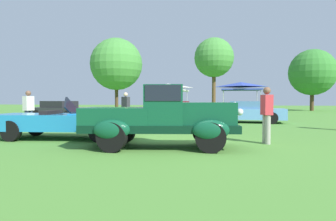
# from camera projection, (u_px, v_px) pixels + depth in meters

# --- Properties ---
(ground_plane) EXTENTS (120.00, 120.00, 0.00)m
(ground_plane) POSITION_uv_depth(u_px,v_px,m) (179.00, 145.00, 8.52)
(ground_plane) COLOR #4C8433
(feature_pickup_truck) EXTENTS (4.35, 2.33, 1.70)m
(feature_pickup_truck) POSITION_uv_depth(u_px,v_px,m) (161.00, 116.00, 8.03)
(feature_pickup_truck) COLOR black
(feature_pickup_truck) RESTS_ON ground_plane
(neighbor_convertible) EXTENTS (4.82, 2.30, 1.40)m
(neighbor_convertible) POSITION_uv_depth(u_px,v_px,m) (68.00, 121.00, 9.95)
(neighbor_convertible) COLOR #1E7AB7
(neighbor_convertible) RESTS_ON ground_plane
(show_car_charcoal) EXTENTS (4.72, 2.72, 1.22)m
(show_car_charcoal) POSITION_uv_depth(u_px,v_px,m) (61.00, 111.00, 19.28)
(show_car_charcoal) COLOR #28282D
(show_car_charcoal) RESTS_ON ground_plane
(show_car_burgundy) EXTENTS (4.14, 2.75, 1.22)m
(show_car_burgundy) POSITION_uv_depth(u_px,v_px,m) (175.00, 112.00, 17.63)
(show_car_burgundy) COLOR maroon
(show_car_burgundy) RESTS_ON ground_plane
(show_car_skyblue) EXTENTS (4.07, 1.92, 1.22)m
(show_car_skyblue) POSITION_uv_depth(u_px,v_px,m) (248.00, 112.00, 16.88)
(show_car_skyblue) COLOR #669EDB
(show_car_skyblue) RESTS_ON ground_plane
(spectator_near_truck) EXTENTS (0.32, 0.44, 1.69)m
(spectator_near_truck) POSITION_uv_depth(u_px,v_px,m) (29.00, 109.00, 12.35)
(spectator_near_truck) COLOR #283351
(spectator_near_truck) RESTS_ON ground_plane
(spectator_by_row) EXTENTS (0.33, 0.45, 1.69)m
(spectator_by_row) POSITION_uv_depth(u_px,v_px,m) (267.00, 113.00, 8.78)
(spectator_by_row) COLOR #9E998E
(spectator_by_row) RESTS_ON ground_plane
(spectator_far_side) EXTENTS (0.46, 0.39, 1.69)m
(spectator_far_side) POSITION_uv_depth(u_px,v_px,m) (126.00, 107.00, 15.41)
(spectator_far_side) COLOR #9E998E
(spectator_far_side) RESTS_ON ground_plane
(canopy_tent_left_field) EXTENTS (3.31, 3.31, 2.71)m
(canopy_tent_left_field) POSITION_uv_depth(u_px,v_px,m) (168.00, 87.00, 25.81)
(canopy_tent_left_field) COLOR #B7B7BC
(canopy_tent_left_field) RESTS_ON ground_plane
(canopy_tent_center_field) EXTENTS (3.04, 3.04, 2.71)m
(canopy_tent_center_field) POSITION_uv_depth(u_px,v_px,m) (241.00, 86.00, 23.56)
(canopy_tent_center_field) COLOR #B7B7BC
(canopy_tent_center_field) RESTS_ON ground_plane
(treeline_far_left) EXTENTS (6.77, 6.77, 9.32)m
(treeline_far_left) POSITION_uv_depth(u_px,v_px,m) (116.00, 64.00, 38.64)
(treeline_far_left) COLOR #47331E
(treeline_far_left) RESTS_ON ground_plane
(treeline_mid_left) EXTENTS (4.64, 4.64, 8.59)m
(treeline_mid_left) POSITION_uv_depth(u_px,v_px,m) (214.00, 58.00, 34.81)
(treeline_mid_left) COLOR brown
(treeline_mid_left) RESTS_ON ground_plane
(treeline_center) EXTENTS (5.37, 5.37, 7.18)m
(treeline_center) POSITION_uv_depth(u_px,v_px,m) (312.00, 72.00, 34.54)
(treeline_center) COLOR #47331E
(treeline_center) RESTS_ON ground_plane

